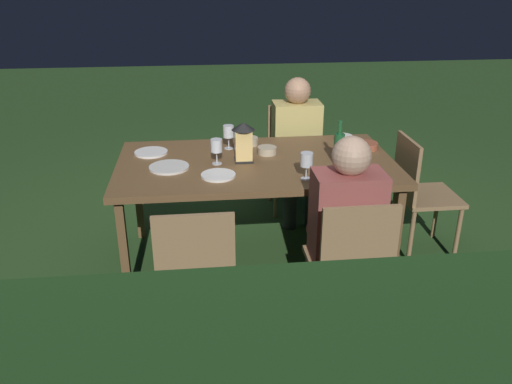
# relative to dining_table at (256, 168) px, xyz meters

# --- Properties ---
(ground_plane) EXTENTS (16.00, 16.00, 0.00)m
(ground_plane) POSITION_rel_dining_table_xyz_m (0.00, 0.00, -0.70)
(ground_plane) COLOR #2D5123
(dining_table) EXTENTS (1.84, 1.01, 0.75)m
(dining_table) POSITION_rel_dining_table_xyz_m (0.00, 0.00, 0.00)
(dining_table) COLOR brown
(dining_table) RESTS_ON ground
(chair_head_near) EXTENTS (0.40, 0.42, 0.87)m
(chair_head_near) POSITION_rel_dining_table_xyz_m (-1.17, 0.00, -0.22)
(chair_head_near) COLOR #9E7A51
(chair_head_near) RESTS_ON ground
(chair_side_left_a) EXTENTS (0.42, 0.40, 0.87)m
(chair_side_left_a) POSITION_rel_dining_table_xyz_m (-0.41, -0.90, -0.22)
(chair_side_left_a) COLOR #9E7A51
(chair_side_left_a) RESTS_ON ground
(person_in_mustard) EXTENTS (0.38, 0.47, 1.15)m
(person_in_mustard) POSITION_rel_dining_table_xyz_m (-0.41, -0.70, -0.06)
(person_in_mustard) COLOR tan
(person_in_mustard) RESTS_ON ground
(chair_side_right_a) EXTENTS (0.42, 0.40, 0.87)m
(chair_side_right_a) POSITION_rel_dining_table_xyz_m (-0.41, 0.90, -0.22)
(chair_side_right_a) COLOR #9E7A51
(chair_side_right_a) RESTS_ON ground
(person_in_rust) EXTENTS (0.38, 0.47, 1.15)m
(person_in_rust) POSITION_rel_dining_table_xyz_m (-0.41, 0.70, -0.06)
(person_in_rust) COLOR #9E4C47
(person_in_rust) RESTS_ON ground
(chair_side_right_b) EXTENTS (0.42, 0.40, 0.87)m
(chair_side_right_b) POSITION_rel_dining_table_xyz_m (0.41, 0.90, -0.22)
(chair_side_right_b) COLOR #9E7A51
(chair_side_right_b) RESTS_ON ground
(lantern_centerpiece) EXTENTS (0.15, 0.15, 0.27)m
(lantern_centerpiece) POSITION_rel_dining_table_xyz_m (0.08, -0.01, 0.20)
(lantern_centerpiece) COLOR black
(lantern_centerpiece) RESTS_ON dining_table
(green_bottle_on_table) EXTENTS (0.07, 0.07, 0.29)m
(green_bottle_on_table) POSITION_rel_dining_table_xyz_m (-0.53, 0.10, 0.16)
(green_bottle_on_table) COLOR #1E5B2D
(green_bottle_on_table) RESTS_ON dining_table
(wine_glass_a) EXTENTS (0.08, 0.08, 0.17)m
(wine_glass_a) POSITION_rel_dining_table_xyz_m (0.16, -0.28, 0.17)
(wine_glass_a) COLOR silver
(wine_glass_a) RESTS_ON dining_table
(wine_glass_b) EXTENTS (0.08, 0.08, 0.17)m
(wine_glass_b) POSITION_rel_dining_table_xyz_m (-0.27, 0.35, 0.17)
(wine_glass_b) COLOR silver
(wine_glass_b) RESTS_ON dining_table
(wine_glass_c) EXTENTS (0.08, 0.08, 0.17)m
(wine_glass_c) POSITION_rel_dining_table_xyz_m (0.26, 0.02, 0.17)
(wine_glass_c) COLOR silver
(wine_glass_c) RESTS_ON dining_table
(plate_a) EXTENTS (0.25, 0.25, 0.01)m
(plate_a) POSITION_rel_dining_table_xyz_m (-0.49, 0.33, 0.06)
(plate_a) COLOR white
(plate_a) RESTS_ON dining_table
(plate_b) EXTENTS (0.26, 0.26, 0.01)m
(plate_b) POSITION_rel_dining_table_xyz_m (0.57, 0.07, 0.06)
(plate_b) COLOR silver
(plate_b) RESTS_ON dining_table
(plate_c) EXTENTS (0.22, 0.22, 0.01)m
(plate_c) POSITION_rel_dining_table_xyz_m (0.26, 0.25, 0.06)
(plate_c) COLOR white
(plate_c) RESTS_ON dining_table
(plate_d) EXTENTS (0.23, 0.23, 0.01)m
(plate_d) POSITION_rel_dining_table_xyz_m (0.71, -0.23, 0.06)
(plate_d) COLOR white
(plate_d) RESTS_ON dining_table
(bowl_olives) EXTENTS (0.13, 0.13, 0.05)m
(bowl_olives) POSITION_rel_dining_table_xyz_m (0.01, -0.34, 0.08)
(bowl_olives) COLOR #BCAD8E
(bowl_olives) RESTS_ON dining_table
(bowl_bread) EXTENTS (0.12, 0.12, 0.05)m
(bowl_bread) POSITION_rel_dining_table_xyz_m (-0.69, -0.34, 0.08)
(bowl_bread) COLOR silver
(bowl_bread) RESTS_ON dining_table
(bowl_salad) EXTENTS (0.16, 0.16, 0.05)m
(bowl_salad) POSITION_rel_dining_table_xyz_m (-0.81, -0.16, 0.08)
(bowl_salad) COLOR #9E5138
(bowl_salad) RESTS_ON dining_table
(bowl_dip) EXTENTS (0.13, 0.13, 0.05)m
(bowl_dip) POSITION_rel_dining_table_xyz_m (-0.09, -0.14, 0.08)
(bowl_dip) COLOR #BCAD8E
(bowl_dip) RESTS_ON dining_table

